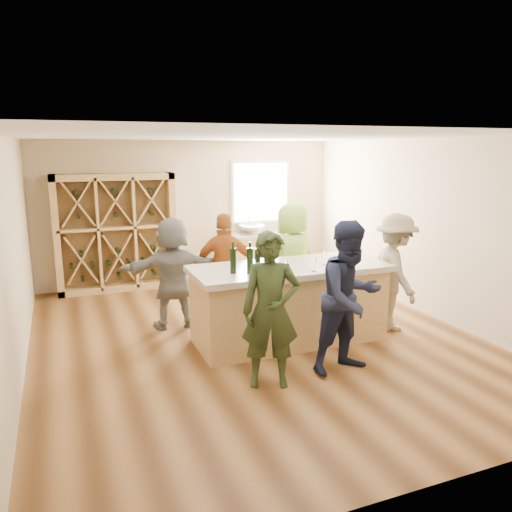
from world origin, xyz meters
name	(u,v)px	position (x,y,z in m)	size (l,w,h in m)	color
floor	(255,341)	(0.00, 0.00, -0.05)	(6.00, 7.00, 0.10)	brown
ceiling	(255,133)	(0.00, 0.00, 2.85)	(6.00, 7.00, 0.10)	white
wall_back	(190,211)	(0.00, 3.55, 1.40)	(6.00, 0.10, 2.80)	#CCB594
wall_front	(434,326)	(0.00, -3.55, 1.40)	(6.00, 0.10, 2.80)	#CCB594
wall_left	(9,260)	(-3.05, 0.00, 1.40)	(0.10, 7.00, 2.80)	#CCB594
wall_right	(432,229)	(3.05, 0.00, 1.40)	(0.10, 7.00, 2.80)	#CCB594
window_frame	(260,192)	(1.50, 3.47, 1.75)	(1.30, 0.06, 1.30)	white
window_pane	(261,192)	(1.50, 3.44, 1.75)	(1.18, 0.01, 1.18)	white
wine_rack	(116,233)	(-1.50, 3.27, 1.10)	(2.20, 0.45, 2.20)	tan
back_counter_base	(261,256)	(1.40, 3.20, 0.43)	(1.60, 0.58, 0.86)	tan
back_counter_top	(261,235)	(1.40, 3.20, 0.89)	(1.70, 0.62, 0.06)	#BEB29C
sink	(252,229)	(1.20, 3.20, 1.01)	(0.54, 0.54, 0.19)	silver
faucet	(249,225)	(1.20, 3.38, 1.07)	(0.02, 0.02, 0.30)	silver
tasting_counter_base	(289,306)	(0.42, -0.25, 0.50)	(2.60, 1.00, 1.00)	tan
tasting_counter_top	(290,268)	(0.42, -0.25, 1.04)	(2.72, 1.12, 0.08)	#BEB29C
wine_bottle_a	(233,261)	(-0.44, -0.36, 1.25)	(0.08, 0.08, 0.33)	black
wine_bottle_b	(250,261)	(-0.25, -0.46, 1.25)	(0.08, 0.08, 0.34)	black
wine_bottle_c	(258,260)	(-0.10, -0.36, 1.23)	(0.07, 0.07, 0.30)	black
wine_bottle_d	(267,259)	(0.00, -0.43, 1.24)	(0.08, 0.08, 0.33)	black
wine_glass_a	(285,268)	(0.12, -0.73, 1.18)	(0.07, 0.07, 0.20)	white
wine_glass_b	(314,265)	(0.57, -0.66, 1.17)	(0.07, 0.07, 0.18)	white
wine_glass_c	(350,262)	(1.11, -0.67, 1.16)	(0.06, 0.06, 0.17)	white
wine_glass_d	(324,258)	(0.89, -0.37, 1.17)	(0.07, 0.07, 0.19)	white
tasting_menu_a	(280,274)	(0.09, -0.64, 1.08)	(0.21, 0.29, 0.00)	white
tasting_menu_b	(322,270)	(0.72, -0.61, 1.08)	(0.24, 0.33, 0.00)	white
tasting_menu_c	(354,266)	(1.22, -0.61, 1.08)	(0.24, 0.32, 0.00)	white
person_near_left	(271,310)	(-0.36, -1.40, 0.89)	(0.65, 0.48, 1.78)	#263319
person_near_right	(350,298)	(0.67, -1.40, 0.92)	(0.90, 0.49, 1.85)	#191E38
person_server	(395,272)	(2.07, -0.39, 0.87)	(1.12, 0.52, 1.74)	gray
person_far_mid	(226,268)	(-0.16, 0.80, 0.85)	(1.00, 0.51, 1.70)	#994C19
person_far_right	(292,259)	(0.95, 0.77, 0.91)	(0.89, 0.58, 1.82)	#8CC64C
person_far_left	(173,273)	(-0.96, 0.89, 0.84)	(1.56, 0.56, 1.68)	slate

